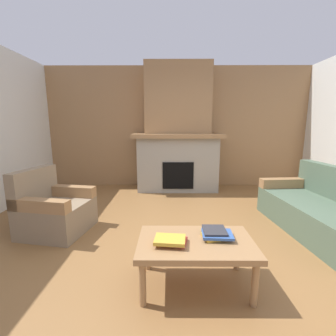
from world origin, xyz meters
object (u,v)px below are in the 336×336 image
fireplace (178,137)px  couch (325,212)px  armchair (54,210)px  coffee_table (196,246)px

fireplace → couch: bearing=-49.5°
fireplace → armchair: bearing=-128.7°
fireplace → couch: 3.00m
fireplace → armchair: 2.89m
fireplace → couch: (1.86, -2.18, -0.88)m
couch → coffee_table: couch is taller
couch → fireplace: bearing=130.5°
couch → armchair: same height
couch → coffee_table: bearing=-150.2°
fireplace → armchair: (-1.72, -2.15, -0.87)m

